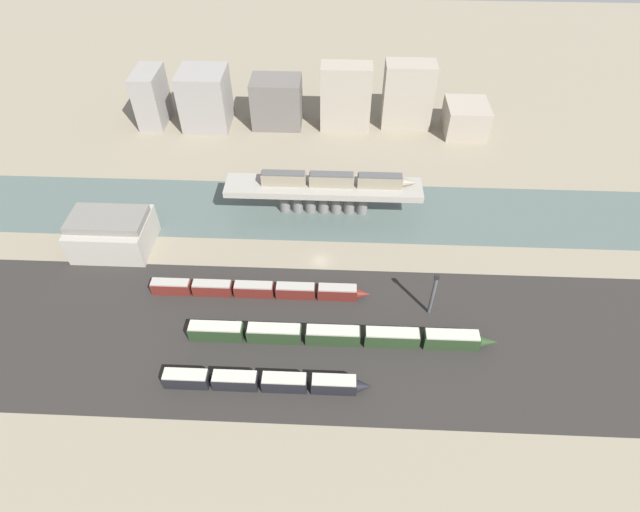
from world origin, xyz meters
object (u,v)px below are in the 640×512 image
Objects in this scene: train_on_bridge at (337,180)px; signal_tower at (433,294)px; warehouse_building at (112,232)px; train_yard_mid at (339,336)px; train_yard_near at (265,382)px; train_yard_far at (258,290)px.

signal_tower is at bearing -57.91° from train_on_bridge.
warehouse_building is at bearing -163.72° from train_on_bridge.
train_on_bridge is at bearing 92.00° from train_yard_mid.
train_yard_near is at bearing -141.14° from train_yard_mid.
train_yard_far is at bearing 174.90° from signal_tower.
train_on_bridge is 0.81× the size of train_yard_far.
train_yard_near is 3.40× the size of signal_tower.
train_on_bridge reaches higher than train_yard_far.
train_yard_mid is 1.29× the size of train_yard_far.
warehouse_building is 82.85m from signal_tower.
train_yard_near is 41.95m from signal_tower.
train_yard_mid is 23.47m from train_yard_far.
train_yard_mid is at bearing -25.33° from warehouse_building.
signal_tower is (22.56, -35.97, -4.79)m from train_on_bridge.
train_yard_far is 41.03m from signal_tower.
train_yard_far is (-19.64, 12.85, -0.23)m from train_yard_mid.
train_yard_near reaches higher than train_yard_far.
warehouse_building is at bearing 158.97° from train_yard_far.
warehouse_building is at bearing 166.74° from signal_tower.
signal_tower reaches higher than train_yard_near.
train_yard_mid is (14.91, 12.02, 0.20)m from train_yard_near.
signal_tower is at bearing 30.62° from train_yard_near.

